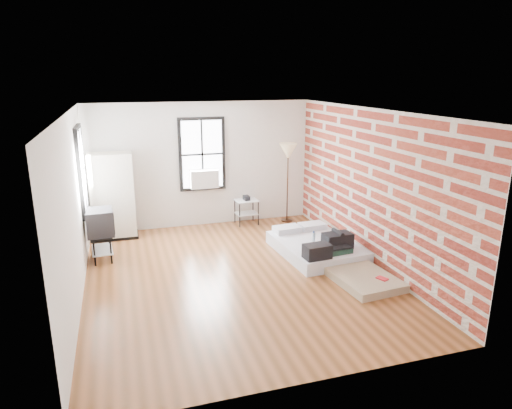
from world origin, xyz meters
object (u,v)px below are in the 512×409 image
object	(u,v)px
wardrobe	(113,196)
floor_lamp	(288,155)
side_table	(246,205)
mattress_main	(317,246)
mattress_bare	(349,268)
tv_stand	(100,224)

from	to	relation	value
wardrobe	floor_lamp	distance (m)	3.96
side_table	floor_lamp	bearing A→B (deg)	-4.09
mattress_main	side_table	size ratio (longest dim) A/B	2.85
mattress_bare	wardrobe	distance (m)	5.05
side_table	wardrobe	bearing A→B (deg)	-178.63
mattress_bare	floor_lamp	xyz separation A→B (m)	(0.02, 3.13, 1.49)
floor_lamp	tv_stand	bearing A→B (deg)	-164.09
tv_stand	mattress_main	bearing A→B (deg)	-16.76
mattress_bare	side_table	world-z (taller)	side_table
mattress_main	tv_stand	distance (m)	4.11
mattress_bare	floor_lamp	size ratio (longest dim) A/B	0.97
side_table	floor_lamp	world-z (taller)	floor_lamp
floor_lamp	tv_stand	size ratio (longest dim) A/B	1.91
wardrobe	side_table	size ratio (longest dim) A/B	2.67
mattress_bare	floor_lamp	distance (m)	3.47
side_table	floor_lamp	size ratio (longest dim) A/B	0.37
mattress_main	tv_stand	world-z (taller)	tv_stand
mattress_main	wardrobe	xyz separation A→B (m)	(-3.72, 2.12, 0.74)
side_table	tv_stand	world-z (taller)	tv_stand
wardrobe	floor_lamp	xyz separation A→B (m)	(3.90, 0.00, 0.69)
mattress_main	floor_lamp	xyz separation A→B (m)	(0.19, 2.12, 1.43)
wardrobe	tv_stand	bearing A→B (deg)	-101.23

